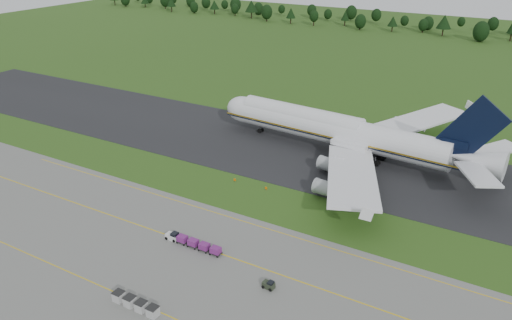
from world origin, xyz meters
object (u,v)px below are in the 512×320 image
Objects in this scene: uld_row at (135,304)px; aircraft at (340,131)px; baggage_train at (192,243)px; edge_markers at (250,184)px; utility_cart at (269,285)px.

aircraft is at bearing 85.61° from uld_row.
baggage_train reaches higher than edge_markers.
uld_row is at bearing -137.26° from utility_cart.
baggage_train is at bearing 169.24° from utility_cart.
baggage_train is 1.38× the size of edge_markers.
utility_cart reaches higher than edge_markers.
aircraft is 31.42m from edge_markers.
aircraft reaches higher than edge_markers.
aircraft is 37.87× the size of utility_cart.
uld_row reaches higher than baggage_train.
aircraft reaches higher than baggage_train.
aircraft reaches higher than utility_cart.
edge_markers is (-3.17, 27.51, -0.61)m from baggage_train.
utility_cart is 37.94m from edge_markers.
edge_markers is at bearing 125.07° from utility_cart.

